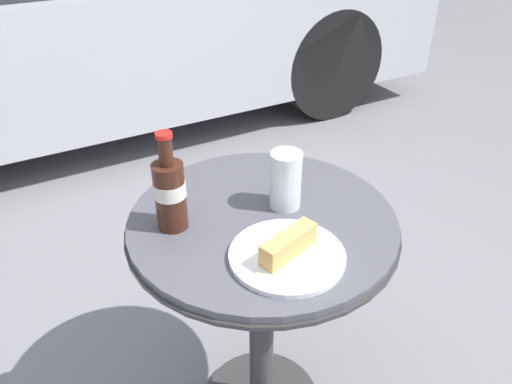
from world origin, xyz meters
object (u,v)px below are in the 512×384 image
Objects in this scene: bistro_table at (262,272)px; cola_bottle_left at (170,192)px; parked_car at (81,8)px; drinking_glass at (286,182)px; lunch_plate_near at (287,253)px.

bistro_table is 3.05× the size of cola_bottle_left.
bistro_table is 2.48m from parked_car.
parked_car reaches higher than bistro_table.
bistro_table is 0.17× the size of parked_car.
drinking_glass is at bearing -11.08° from cola_bottle_left.
cola_bottle_left is at bearing 126.89° from lunch_plate_near.
drinking_glass is 0.03× the size of parked_car.
cola_bottle_left is 0.29m from lunch_plate_near.
lunch_plate_near is at bearing -100.41° from bistro_table.
cola_bottle_left is 1.65× the size of drinking_glass.
bistro_table is at bearing -19.02° from cola_bottle_left.
bistro_table is 0.24m from lunch_plate_near.
cola_bottle_left is at bearing -97.49° from parked_car.
lunch_plate_near is at bearing -93.30° from parked_car.
lunch_plate_near is at bearing -120.17° from drinking_glass.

